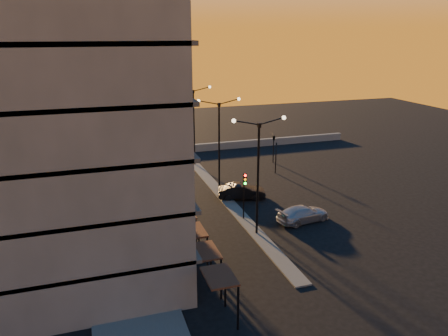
% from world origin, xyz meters
% --- Properties ---
extents(ground, '(120.00, 120.00, 0.00)m').
position_xyz_m(ground, '(0.00, 0.00, 0.00)').
color(ground, black).
rests_on(ground, ground).
extents(sidewalk_west, '(5.00, 40.00, 0.12)m').
position_xyz_m(sidewalk_west, '(-10.50, 4.00, 0.06)').
color(sidewalk_west, '#535350').
rests_on(sidewalk_west, ground).
extents(median, '(1.20, 36.00, 0.12)m').
position_xyz_m(median, '(0.00, 10.00, 0.06)').
color(median, '#535350').
rests_on(median, ground).
extents(parapet, '(44.00, 0.50, 1.00)m').
position_xyz_m(parapet, '(2.00, 26.00, 0.50)').
color(parapet, slate).
rests_on(parapet, ground).
extents(building, '(14.35, 17.08, 25.00)m').
position_xyz_m(building, '(-14.00, 0.03, 11.91)').
color(building, '#656159').
rests_on(building, ground).
extents(streetlamp_near, '(4.32, 0.32, 9.51)m').
position_xyz_m(streetlamp_near, '(0.00, 0.00, 5.59)').
color(streetlamp_near, black).
rests_on(streetlamp_near, ground).
extents(streetlamp_mid, '(4.32, 0.32, 9.51)m').
position_xyz_m(streetlamp_mid, '(0.00, 10.00, 5.59)').
color(streetlamp_mid, black).
rests_on(streetlamp_mid, ground).
extents(streetlamp_far, '(4.32, 0.32, 9.51)m').
position_xyz_m(streetlamp_far, '(0.00, 20.00, 5.59)').
color(streetlamp_far, black).
rests_on(streetlamp_far, ground).
extents(traffic_light_main, '(0.28, 0.44, 4.25)m').
position_xyz_m(traffic_light_main, '(0.00, 2.87, 2.89)').
color(traffic_light_main, black).
rests_on(traffic_light_main, ground).
extents(signal_east_a, '(0.13, 0.16, 3.60)m').
position_xyz_m(signal_east_a, '(8.00, 14.00, 1.93)').
color(signal_east_a, black).
rests_on(signal_east_a, ground).
extents(signal_east_b, '(0.42, 1.99, 3.60)m').
position_xyz_m(signal_east_b, '(9.50, 18.00, 3.10)').
color(signal_east_b, black).
rests_on(signal_east_b, ground).
extents(car_hatchback, '(3.62, 1.47, 1.23)m').
position_xyz_m(car_hatchback, '(-6.50, -1.90, 0.62)').
color(car_hatchback, '#A6A9AE').
rests_on(car_hatchback, ground).
extents(car_sedan, '(4.81, 2.71, 1.50)m').
position_xyz_m(car_sedan, '(1.56, 7.69, 0.75)').
color(car_sedan, black).
rests_on(car_sedan, ground).
extents(car_wagon, '(5.03, 2.74, 1.38)m').
position_xyz_m(car_wagon, '(4.72, 1.10, 0.69)').
color(car_wagon, '#A6A8AE').
rests_on(car_wagon, ground).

